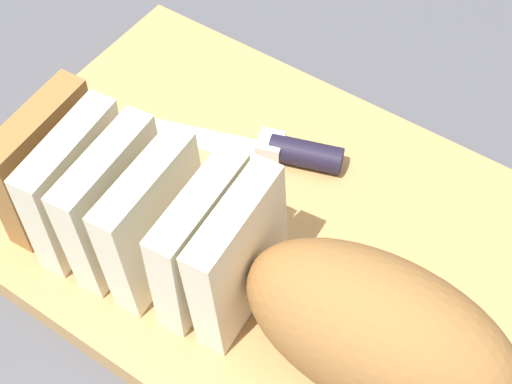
% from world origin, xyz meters
% --- Properties ---
extents(ground_plane, '(3.00, 3.00, 0.00)m').
position_xyz_m(ground_plane, '(0.00, 0.00, 0.00)').
color(ground_plane, '#4C4C51').
extents(cutting_board, '(0.45, 0.33, 0.02)m').
position_xyz_m(cutting_board, '(0.00, 0.00, 0.01)').
color(cutting_board, tan).
rests_on(cutting_board, ground_plane).
extents(bread_loaf, '(0.37, 0.11, 0.10)m').
position_xyz_m(bread_loaf, '(-0.05, 0.07, 0.08)').
color(bread_loaf, '#996633').
rests_on(bread_loaf, cutting_board).
extents(bread_knife, '(0.26, 0.09, 0.02)m').
position_xyz_m(bread_knife, '(0.03, -0.05, 0.03)').
color(bread_knife, silver).
rests_on(bread_knife, cutting_board).
extents(crumb_near_knife, '(0.00, 0.00, 0.00)m').
position_xyz_m(crumb_near_knife, '(0.07, 0.00, 0.03)').
color(crumb_near_knife, tan).
rests_on(crumb_near_knife, cutting_board).
extents(crumb_near_loaf, '(0.00, 0.00, 0.00)m').
position_xyz_m(crumb_near_loaf, '(-0.06, 0.04, 0.03)').
color(crumb_near_loaf, tan).
rests_on(crumb_near_loaf, cutting_board).
extents(crumb_stray_left, '(0.00, 0.00, 0.00)m').
position_xyz_m(crumb_stray_left, '(0.01, -0.01, 0.03)').
color(crumb_stray_left, tan).
rests_on(crumb_stray_left, cutting_board).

